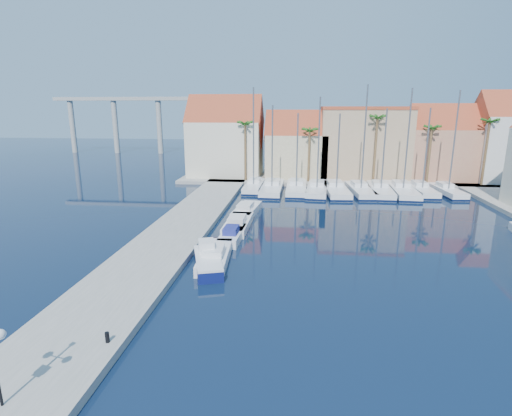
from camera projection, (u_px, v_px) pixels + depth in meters
The scene contains 30 objects.
ground at pixel (252, 318), 23.11m from camera, with size 260.00×260.00×0.00m, color black.
quay_west at pixel (173, 236), 37.00m from camera, with size 6.00×77.00×0.50m, color gray.
shore_north at pixel (343, 177), 68.26m from camera, with size 54.00×16.00×0.50m, color gray.
bollard at pixel (107, 337), 19.80m from camera, with size 0.22×0.22×0.54m, color black.
fishing_boat at pixel (208, 260), 30.15m from camera, with size 3.35×5.72×1.90m.
motorboat_west_0 at pixel (215, 256), 31.41m from camera, with size 2.60×6.83×1.40m.
motorboat_west_1 at pixel (232, 235), 36.65m from camera, with size 1.95×5.52×1.40m.
motorboat_west_2 at pixel (238, 223), 40.15m from camera, with size 2.35×7.03×1.40m.
motorboat_west_3 at pixel (247, 210), 45.51m from camera, with size 2.88×7.02×1.40m.
sailboat_0 at pixel (254, 186), 58.79m from camera, with size 2.58×9.17×14.56m.
sailboat_1 at pixel (272, 188), 57.53m from camera, with size 3.04×11.05×12.14m.
sailboat_2 at pixel (296, 188), 57.59m from camera, with size 2.86×10.63×11.10m.
sailboat_3 at pixel (317, 189), 56.65m from camera, with size 3.57×10.65×13.23m.
sailboat_4 at pixel (336, 189), 56.53m from camera, with size 3.56×11.30×11.05m.
sailboat_5 at pixel (360, 190), 56.10m from camera, with size 3.49×10.22×14.77m.
sailboat_6 at pixel (380, 190), 56.15m from camera, with size 3.38×10.75×11.73m.
sailboat_7 at pixel (402, 190), 56.07m from camera, with size 3.47×11.47×14.33m.
sailboat_8 at pixel (421, 189), 56.34m from camera, with size 2.68×9.35×11.81m.
sailboat_9 at pixel (447, 190), 55.49m from camera, with size 3.01×8.80×14.03m.
building_0 at pixel (226, 140), 67.85m from camera, with size 12.30×9.00×13.50m.
building_1 at pixel (297, 148), 66.90m from camera, with size 10.30×8.00×11.00m.
building_2 at pixel (363, 142), 66.48m from camera, with size 14.20×10.20×11.50m.
building_3 at pixel (440, 146), 64.36m from camera, with size 10.30×8.00×12.00m.
building_4 at pixel (503, 140), 62.18m from camera, with size 8.30×8.00×14.00m.
palm_0 at pixel (245, 126), 61.99m from camera, with size 2.60×2.60×10.15m.
palm_1 at pixel (310, 132), 61.17m from camera, with size 2.60×2.60×9.15m.
palm_2 at pixel (377, 120), 59.67m from camera, with size 2.60×2.60×11.15m.
palm_3 at pixel (432, 130), 59.18m from camera, with size 2.60×2.60×9.65m.
palm_4 at pixel (490, 124), 58.11m from camera, with size 2.60×2.60×10.65m.
viaduct at pixel (140, 114), 103.71m from camera, with size 48.00×2.20×14.45m.
Camera 1 is at (2.49, -20.69, 11.86)m, focal length 28.00 mm.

